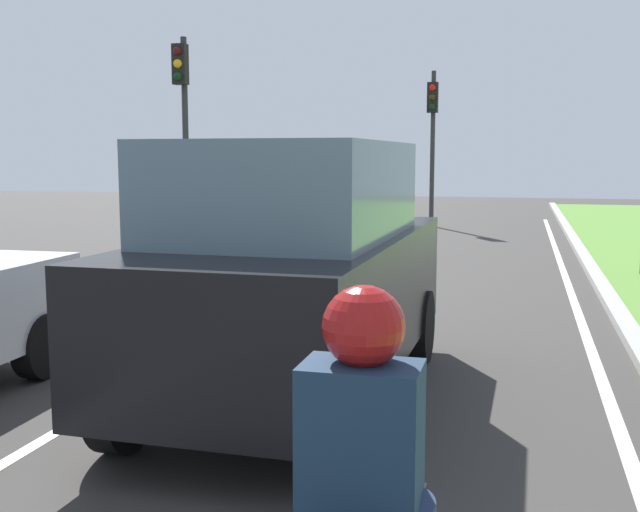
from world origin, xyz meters
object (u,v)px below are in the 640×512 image
object	(u,v)px
car_suv_ahead	(295,271)
traffic_light_far_median	(432,124)
rider_person	(363,445)
traffic_light_overhead_left	(183,105)

from	to	relation	value
car_suv_ahead	traffic_light_far_median	xyz separation A→B (m)	(-0.78, 17.25, 1.96)
rider_person	traffic_light_far_median	size ratio (longest dim) A/B	0.25
rider_person	traffic_light_overhead_left	size ratio (longest dim) A/B	0.24
rider_person	traffic_light_overhead_left	xyz separation A→B (m)	(-7.06, 13.95, 2.12)
rider_person	car_suv_ahead	bearing A→B (deg)	109.77
car_suv_ahead	rider_person	distance (m)	4.14
traffic_light_far_median	rider_person	bearing A→B (deg)	-84.11
car_suv_ahead	rider_person	xyz separation A→B (m)	(1.40, -3.90, 0.02)
car_suv_ahead	traffic_light_far_median	size ratio (longest dim) A/B	0.96
rider_person	traffic_light_far_median	bearing A→B (deg)	95.96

